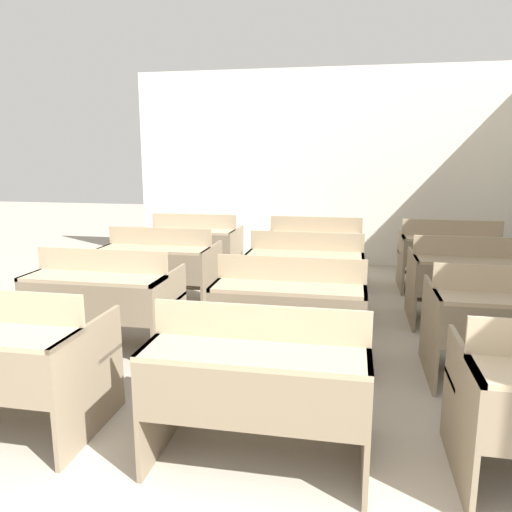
{
  "coord_description": "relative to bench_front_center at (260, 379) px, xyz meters",
  "views": [
    {
      "loc": [
        0.42,
        -1.01,
        1.67
      ],
      "look_at": [
        -0.43,
        3.39,
        0.76
      ],
      "focal_mm": 35.0,
      "sensor_mm": 36.0,
      "label": 1
    }
  ],
  "objects": [
    {
      "name": "bench_back_center",
      "position": [
        0.01,
        3.87,
        0.0
      ],
      "size": [
        1.17,
        0.79,
        0.89
      ],
      "color": "#7A6B54",
      "rests_on": "ground_plane"
    },
    {
      "name": "bench_second_center",
      "position": [
        0.01,
        1.29,
        0.0
      ],
      "size": [
        1.17,
        0.79,
        0.89
      ],
      "color": "#7A6B54",
      "rests_on": "ground_plane"
    },
    {
      "name": "bench_second_left",
      "position": [
        -1.6,
        1.3,
        0.0
      ],
      "size": [
        1.17,
        0.79,
        0.89
      ],
      "color": "#80715A",
      "rests_on": "ground_plane"
    },
    {
      "name": "bench_back_left",
      "position": [
        -1.62,
        3.87,
        0.0
      ],
      "size": [
        1.17,
        0.79,
        0.89
      ],
      "color": "#82725C",
      "rests_on": "ground_plane"
    },
    {
      "name": "bench_third_left",
      "position": [
        -1.59,
        2.58,
        0.0
      ],
      "size": [
        1.17,
        0.79,
        0.89
      ],
      "color": "#7D6E57",
      "rests_on": "ground_plane"
    },
    {
      "name": "bench_front_center",
      "position": [
        0.0,
        0.0,
        0.0
      ],
      "size": [
        1.17,
        0.79,
        0.89
      ],
      "color": "#796A53",
      "rests_on": "ground_plane"
    },
    {
      "name": "bench_third_center",
      "position": [
        0.01,
        2.58,
        0.0
      ],
      "size": [
        1.17,
        0.79,
        0.89
      ],
      "color": "#7A6B54",
      "rests_on": "ground_plane"
    },
    {
      "name": "wall_back",
      "position": [
        0.04,
        5.25,
        1.0
      ],
      "size": [
        5.92,
        0.06,
        2.93
      ],
      "color": "white",
      "rests_on": "ground_plane"
    },
    {
      "name": "wastepaper_bin",
      "position": [
        2.58,
        4.73,
        -0.28
      ],
      "size": [
        0.29,
        0.29,
        0.37
      ],
      "color": "#33477A",
      "rests_on": "ground_plane"
    },
    {
      "name": "bench_back_right",
      "position": [
        1.66,
        3.87,
        0.0
      ],
      "size": [
        1.17,
        0.79,
        0.89
      ],
      "color": "#7E6E57",
      "rests_on": "ground_plane"
    },
    {
      "name": "bench_third_right",
      "position": [
        1.65,
        2.59,
        0.0
      ],
      "size": [
        1.17,
        0.79,
        0.89
      ],
      "color": "#796952",
      "rests_on": "ground_plane"
    }
  ]
}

